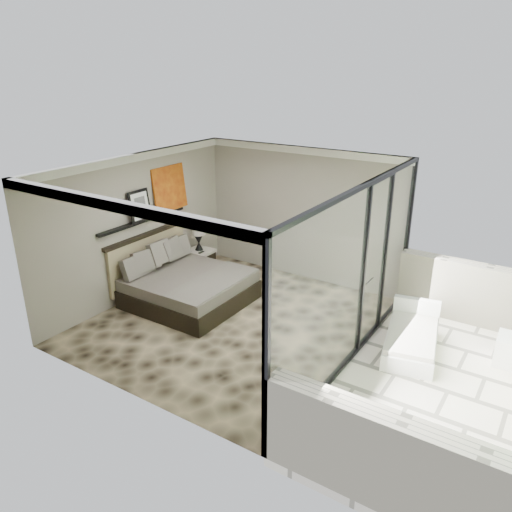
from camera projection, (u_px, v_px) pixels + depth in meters
The scene contains 14 objects.
floor at pixel (233, 321), 8.98m from camera, with size 5.00×5.00×0.00m, color black.
ceiling at pixel (230, 167), 7.97m from camera, with size 4.50×5.00×0.02m, color silver.
back_wall at pixel (301, 214), 10.42m from camera, with size 4.50×0.02×2.80m, color gray.
left_wall at pixel (137, 226), 9.62m from camera, with size 0.02×5.00×2.80m, color gray.
glass_wall at pixel (355, 278), 7.33m from camera, with size 0.08×5.00×2.80m, color white.
terrace_slab at pixel (447, 395), 7.09m from camera, with size 3.00×5.00×0.12m, color beige.
picture_ledge at pixel (143, 221), 9.63m from camera, with size 0.12×2.20×0.05m, color black.
bed at pixel (185, 285), 9.64m from camera, with size 2.12×2.05×1.17m.
nightstand at pixel (200, 261), 11.00m from camera, with size 0.54×0.54×0.54m, color black.
table_lamp at pixel (198, 234), 10.80m from camera, with size 0.31×0.31×0.57m.
abstract_canvas at pixel (170, 188), 10.10m from camera, with size 0.04×0.90×0.90m, color #AB340E.
framed_print at pixel (140, 206), 9.42m from camera, with size 0.03×0.50×0.60m, color black.
ottoman at pixel (512, 351), 7.63m from camera, with size 0.47×0.47×0.47m, color silver.
lounger at pixel (412, 339), 8.05m from camera, with size 1.07×1.67×0.60m.
Camera 1 is at (4.70, -6.42, 4.36)m, focal length 35.00 mm.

